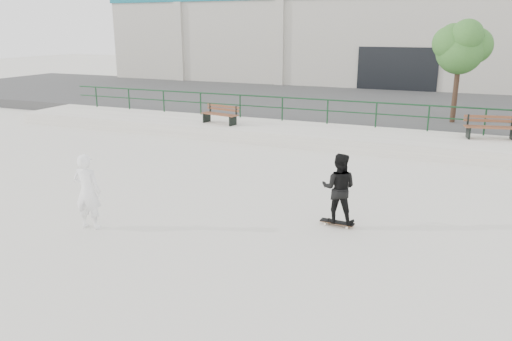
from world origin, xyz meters
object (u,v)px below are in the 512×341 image
at_px(bench_left, 220,115).
at_px(bench_right, 491,127).
at_px(tree, 461,46).
at_px(seated_skater, 87,192).
at_px(standing_skater, 339,188).
at_px(skateboard, 337,223).

relative_size(bench_left, bench_right, 0.93).
xyz_separation_m(bench_right, tree, (-1.34, 3.01, 2.75)).
bearing_deg(seated_skater, standing_skater, -164.98).
relative_size(bench_right, skateboard, 2.37).
relative_size(bench_left, seated_skater, 1.01).
distance_m(bench_left, skateboard, 10.58).
bearing_deg(standing_skater, seated_skater, 19.33).
height_order(tree, standing_skater, tree).
height_order(bench_left, seated_skater, seated_skater).
bearing_deg(bench_right, skateboard, -122.32).
bearing_deg(tree, skateboard, -99.47).
relative_size(tree, skateboard, 5.33).
xyz_separation_m(bench_right, skateboard, (-3.35, -9.06, -0.84)).
bearing_deg(seated_skater, skateboard, -164.98).
bearing_deg(bench_left, bench_right, 18.31).
height_order(tree, seated_skater, tree).
bearing_deg(standing_skater, skateboard, 85.08).
distance_m(skateboard, seated_skater, 5.67).
distance_m(bench_left, tree, 10.28).
height_order(bench_right, standing_skater, standing_skater).
relative_size(bench_left, skateboard, 2.19).
bearing_deg(tree, bench_right, -66.03).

